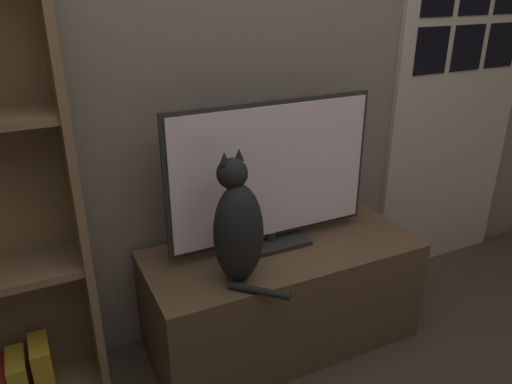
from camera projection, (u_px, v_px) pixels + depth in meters
name	position (u px, v px, depth m)	size (l,w,h in m)	color
wall_back	(252.00, 42.00, 2.06)	(4.80, 0.05, 2.60)	#756B5B
tv_stand	(282.00, 295.00, 2.23)	(1.18, 0.51, 0.48)	brown
tv	(271.00, 176.00, 2.05)	(0.91, 0.19, 0.63)	black
cat	(237.00, 228.00, 1.84)	(0.23, 0.32, 0.51)	black
door	(460.00, 82.00, 2.59)	(0.84, 0.04, 2.05)	#B2A893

